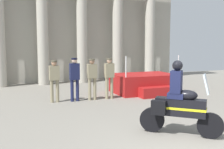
# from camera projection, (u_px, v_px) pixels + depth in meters

# --- Properties ---
(colonnade_backdrop) EXTENTS (15.35, 1.46, 6.97)m
(colonnade_backdrop) POSITION_uv_depth(u_px,v_px,m) (61.00, 20.00, 16.27)
(colonnade_backdrop) COLOR #A49F91
(colonnade_backdrop) RESTS_ON ground_plane
(reviewing_stand) EXTENTS (2.80, 2.42, 1.78)m
(reviewing_stand) POSITION_uv_depth(u_px,v_px,m) (144.00, 84.00, 13.06)
(reviewing_stand) COLOR #A51919
(reviewing_stand) RESTS_ON ground_plane
(officer_in_row_0) EXTENTS (0.39, 0.24, 1.66)m
(officer_in_row_0) POSITION_uv_depth(u_px,v_px,m) (54.00, 78.00, 10.89)
(officer_in_row_0) COLOR gray
(officer_in_row_0) RESTS_ON ground_plane
(officer_in_row_1) EXTENTS (0.39, 0.24, 1.74)m
(officer_in_row_1) POSITION_uv_depth(u_px,v_px,m) (75.00, 76.00, 11.08)
(officer_in_row_1) COLOR #191E42
(officer_in_row_1) RESTS_ON ground_plane
(officer_in_row_2) EXTENTS (0.39, 0.24, 1.69)m
(officer_in_row_2) POSITION_uv_depth(u_px,v_px,m) (92.00, 76.00, 11.33)
(officer_in_row_2) COLOR gray
(officer_in_row_2) RESTS_ON ground_plane
(officer_in_row_3) EXTENTS (0.39, 0.24, 1.71)m
(officer_in_row_3) POSITION_uv_depth(u_px,v_px,m) (109.00, 75.00, 11.60)
(officer_in_row_3) COLOR gray
(officer_in_row_3) RESTS_ON ground_plane
(motorcycle_with_rider) EXTENTS (1.60, 1.53, 1.90)m
(motorcycle_with_rider) POSITION_uv_depth(u_px,v_px,m) (178.00, 104.00, 7.01)
(motorcycle_with_rider) COLOR black
(motorcycle_with_rider) RESTS_ON ground_plane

